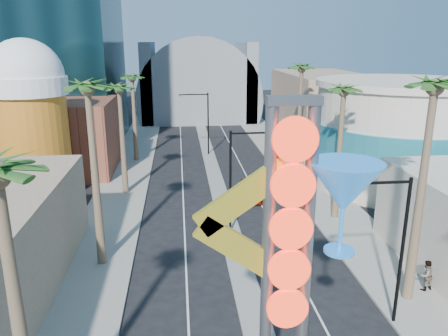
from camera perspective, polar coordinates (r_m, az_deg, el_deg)
The scene contains 20 objects.
sidewalk_west at distance 48.16m, azimuth -12.63°, elevation -1.21°, with size 5.00×100.00×0.15m, color gray.
sidewalk_east at distance 49.59m, azimuth 9.72°, elevation -0.53°, with size 5.00×100.00×0.15m, color gray.
median at distance 50.81m, azimuth -1.57°, elevation 0.11°, with size 1.60×84.00×0.15m, color gray.
brick_filler_west at distance 51.23m, azimuth -19.78°, elevation 3.81°, with size 10.00×10.00×8.00m, color brown.
filler_east at distance 62.56m, azimuth 12.56°, elevation 7.42°, with size 10.00×20.00×10.00m, color #947C60.
beer_mug at distance 43.26m, azimuth -23.97°, elevation 6.41°, with size 7.00×7.00×14.50m.
turquoise_building at distance 46.95m, azimuth 21.74°, elevation 4.10°, with size 16.60×16.60×10.60m.
canopy at distance 83.34m, azimuth -3.43°, elevation 9.43°, with size 22.00×16.00×22.00m.
neon_sign at distance 15.93m, azimuth 11.23°, elevation -9.81°, with size 6.53×2.60×12.55m.
streetlight_0 at distance 32.33m, azimuth 1.81°, elevation -0.53°, with size 3.79×0.25×8.00m.
streetlight_1 at distance 55.54m, azimuth -2.65°, elevation 6.58°, with size 3.79×0.25×8.00m.
streetlight_2 at distance 23.34m, azimuth 21.38°, elevation -8.65°, with size 3.45×0.25×8.00m.
palm_1 at distance 27.40m, azimuth -17.30°, elevation 8.43°, with size 2.40×2.40×12.70m.
palm_2 at distance 41.28m, azimuth -13.50°, elevation 9.25°, with size 2.40×2.40×11.20m.
palm_3 at distance 53.14m, azimuth -11.89°, elevation 10.83°, with size 2.40×2.40×11.20m.
palm_5 at distance 24.42m, azimuth 25.63°, elevation 7.75°, with size 2.40×2.40×13.20m.
palm_6 at distance 35.30m, azimuth 15.33°, elevation 8.73°, with size 2.40×2.40×11.70m.
palm_7 at distance 46.55m, azimuth 10.09°, elevation 11.86°, with size 2.40×2.40×12.70m.
red_pickup at distance 41.25m, azimuth 3.80°, elevation -2.83°, with size 2.47×5.35×1.49m, color #A6270C.
pedestrian_b at distance 28.73m, azimuth 24.87°, elevation -12.59°, with size 0.90×0.70×1.86m, color gray.
Camera 1 is at (-3.68, -10.66, 14.23)m, focal length 35.00 mm.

